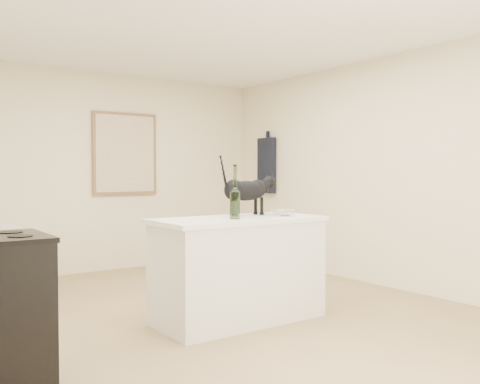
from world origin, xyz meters
name	(u,v)px	position (x,y,z in m)	size (l,w,h in m)	color
floor	(217,317)	(0.00, 0.00, 0.00)	(5.50, 5.50, 0.00)	#9D8053
ceiling	(216,23)	(0.00, 0.00, 2.60)	(5.50, 5.50, 0.00)	white
wall_back	(103,172)	(0.00, 2.75, 1.30)	(4.50, 4.50, 0.00)	beige
wall_right	(383,172)	(2.25, 0.00, 1.30)	(5.50, 5.50, 0.00)	beige
island_base	(239,271)	(0.10, -0.20, 0.43)	(1.44, 0.67, 0.86)	white
island_top	(239,220)	(0.10, -0.20, 0.88)	(1.50, 0.70, 0.04)	white
artwork_frame	(125,154)	(0.30, 2.72, 1.55)	(0.90, 0.03, 1.10)	brown
artwork_canvas	(126,154)	(0.30, 2.70, 1.55)	(0.82, 0.00, 1.02)	beige
hanging_garment	(267,166)	(2.19, 2.05, 1.40)	(0.08, 0.34, 0.80)	black
black_cat	(246,193)	(0.29, -0.05, 1.10)	(0.58, 0.17, 0.40)	black
wine_bottle	(235,195)	(0.00, -0.29, 1.10)	(0.09, 0.09, 0.40)	#2F5120
glass_bowl	(284,213)	(0.55, -0.28, 0.93)	(0.22, 0.22, 0.05)	white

